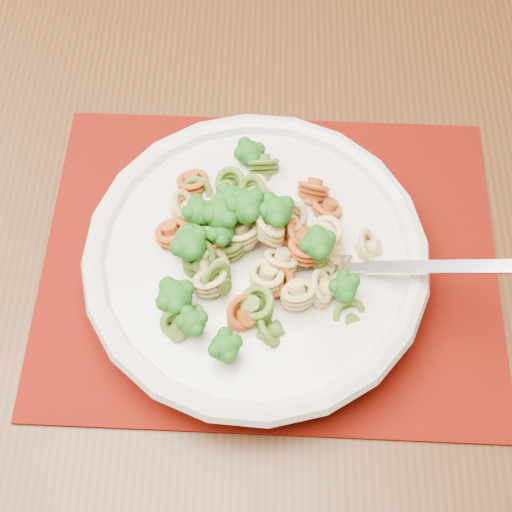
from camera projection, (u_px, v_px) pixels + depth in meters
name	position (u px, v px, depth m)	size (l,w,h in m)	color
dining_table	(324.00, 168.00, 0.78)	(1.81, 1.52, 0.71)	#472D14
placemat	(270.00, 260.00, 0.63)	(0.40, 0.31, 0.00)	#610E04
pasta_bowl	(256.00, 261.00, 0.59)	(0.29, 0.29, 0.05)	silver
pasta_broccoli_heap	(256.00, 253.00, 0.58)	(0.24, 0.24, 0.06)	#D3C368
fork	(335.00, 268.00, 0.57)	(0.19, 0.02, 0.01)	silver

